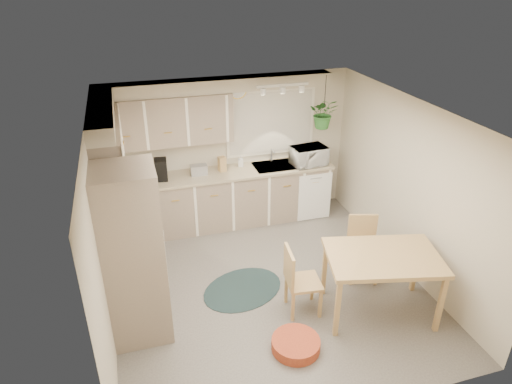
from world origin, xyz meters
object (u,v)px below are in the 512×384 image
braided_rug (243,289)px  microwave (309,154)px  dining_table (380,284)px  pet_bed (296,344)px  chair_back (363,250)px  chair_left (304,280)px

braided_rug → microwave: 2.58m
dining_table → braided_rug: size_ratio=1.18×
pet_bed → microwave: size_ratio=0.99×
chair_back → microwave: microwave is taller
chair_back → pet_bed: bearing=53.2°
chair_left → dining_table: bearing=78.4°
dining_table → pet_bed: size_ratio=2.39×
chair_left → braided_rug: chair_left is taller
braided_rug → pet_bed: 1.23m
braided_rug → microwave: microwave is taller
dining_table → chair_back: chair_back is taller
braided_rug → dining_table: bearing=-30.3°
chair_left → pet_bed: size_ratio=1.63×
braided_rug → pet_bed: bearing=-75.7°
pet_bed → microwave: 3.33m
braided_rug → microwave: (1.59, 1.69, 1.12)m
pet_bed → microwave: (1.29, 2.88, 1.07)m
braided_rug → chair_left: bearing=-43.7°
chair_back → pet_bed: (-1.35, -1.00, -0.38)m
microwave → chair_left: bearing=-120.4°
braided_rug → chair_back: bearing=-6.6°
braided_rug → microwave: size_ratio=2.00×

